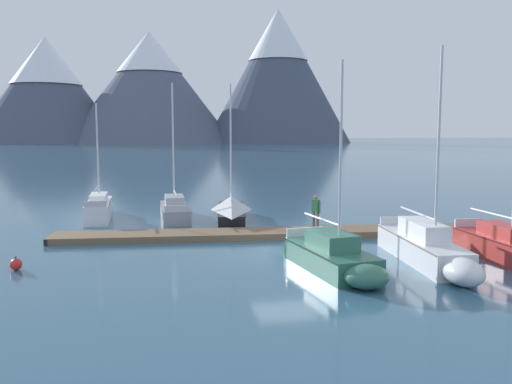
{
  "coord_description": "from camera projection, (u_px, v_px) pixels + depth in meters",
  "views": [
    {
      "loc": [
        -5.49,
        -21.58,
        5.22
      ],
      "look_at": [
        0.0,
        6.0,
        2.0
      ],
      "focal_mm": 37.51,
      "sensor_mm": 36.0,
      "label": 1
    }
  ],
  "objects": [
    {
      "name": "ground_plane",
      "position": [
        284.0,
        254.0,
        22.68
      ],
      "size": [
        700.0,
        700.0,
        0.0
      ],
      "primitive_type": "plane",
      "color": "#335B75"
    },
    {
      "name": "mountain_west_summit",
      "position": [
        47.0,
        88.0,
        229.64
      ],
      "size": [
        63.61,
        63.61,
        45.23
      ],
      "color": "#424C60",
      "rests_on": "ground"
    },
    {
      "name": "mountain_central_massif",
      "position": [
        150.0,
        86.0,
        234.14
      ],
      "size": [
        73.77,
        73.77,
        48.28
      ],
      "color": "#4C566B",
      "rests_on": "ground"
    },
    {
      "name": "mountain_shoulder_ridge",
      "position": [
        278.0,
        74.0,
        238.86
      ],
      "size": [
        65.42,
        65.42,
        59.25
      ],
      "color": "#424C60",
      "rests_on": "ground"
    },
    {
      "name": "dock",
      "position": [
        264.0,
        233.0,
        26.56
      ],
      "size": [
        20.66,
        3.74,
        0.3
      ],
      "color": "brown",
      "rests_on": "ground"
    },
    {
      "name": "sailboat_nearest_berth",
      "position": [
        100.0,
        207.0,
        32.28
      ],
      "size": [
        1.49,
        6.74,
        6.86
      ],
      "color": "white",
      "rests_on": "ground"
    },
    {
      "name": "sailboat_second_berth",
      "position": [
        174.0,
        209.0,
        32.19
      ],
      "size": [
        1.64,
        6.18,
        8.03
      ],
      "color": "#93939E",
      "rests_on": "ground"
    },
    {
      "name": "sailboat_mid_dock_port",
      "position": [
        231.0,
        208.0,
        31.02
      ],
      "size": [
        2.43,
        7.32,
        7.95
      ],
      "color": "black",
      "rests_on": "ground"
    },
    {
      "name": "sailboat_mid_dock_starboard",
      "position": [
        335.0,
        257.0,
        19.77
      ],
      "size": [
        2.47,
        5.98,
        7.71
      ],
      "color": "#336B56",
      "rests_on": "ground"
    },
    {
      "name": "sailboat_far_berth",
      "position": [
        427.0,
        249.0,
        20.87
      ],
      "size": [
        2.08,
        7.63,
        8.32
      ],
      "color": "silver",
      "rests_on": "ground"
    },
    {
      "name": "sailboat_outer_slip",
      "position": [
        508.0,
        247.0,
        21.27
      ],
      "size": [
        1.52,
        5.93,
        9.19
      ],
      "color": "#B2332D",
      "rests_on": "ground"
    },
    {
      "name": "person_on_dock",
      "position": [
        316.0,
        209.0,
        27.07
      ],
      "size": [
        0.39,
        0.51,
        1.69
      ],
      "color": "brown",
      "rests_on": "dock"
    },
    {
      "name": "mooring_buoy_channel_marker",
      "position": [
        16.0,
        264.0,
        20.09
      ],
      "size": [
        0.44,
        0.44,
        0.52
      ],
      "color": "red",
      "rests_on": "ground"
    }
  ]
}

